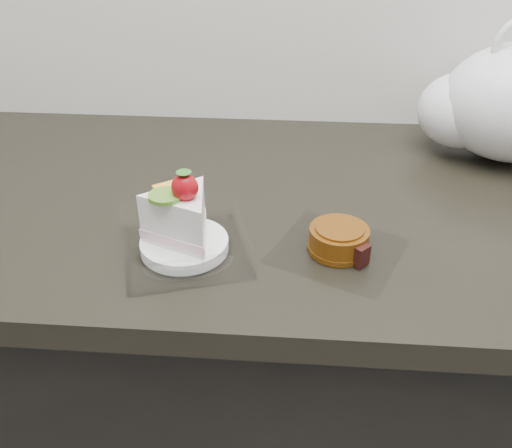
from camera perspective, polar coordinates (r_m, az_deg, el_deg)
The scene contains 4 objects.
counter at distance 1.19m, azimuth 7.41°, elevation -16.38°, with size 2.04×0.64×0.90m.
cake_tray at distance 0.76m, azimuth -7.27°, elevation -0.74°, with size 0.20×0.20×0.13m.
mooncake_wrap at distance 0.77m, azimuth 8.33°, elevation -1.79°, with size 0.21×0.20×0.04m.
plastic_bag at distance 1.08m, azimuth 24.02°, elevation 10.95°, with size 0.30×0.21×0.25m.
Camera 1 is at (-0.09, 0.90, 1.35)m, focal length 40.00 mm.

